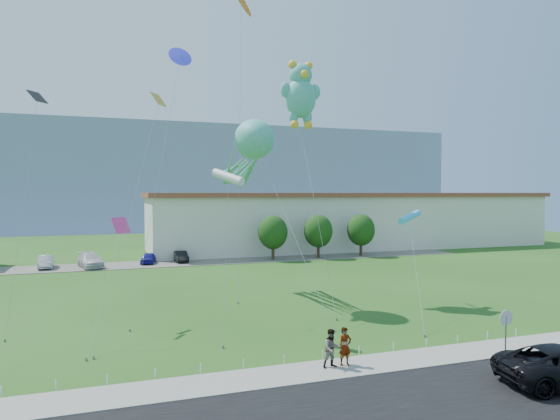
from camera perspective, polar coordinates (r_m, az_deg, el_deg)
The scene contains 25 objects.
ground at distance 26.42m, azimuth 1.63°, elevation -16.14°, with size 160.00×160.00×0.00m, color #214D15.
sidewalk at distance 23.99m, azimuth 4.06°, elevation -17.94°, with size 80.00×2.50×0.10m, color gray.
parking_strip at distance 59.73m, azimuth -10.32°, elevation -5.92°, with size 70.00×6.00×0.06m, color #59544C.
hill_ridge at distance 143.83m, azimuth -15.45°, elevation 3.63°, with size 160.00×50.00×25.00m, color gray.
warehouse at distance 76.07m, azimuth 8.34°, elevation -1.11°, with size 61.00×15.00×8.20m.
stop_sign at distance 27.36m, azimuth 24.40°, elevation -11.62°, with size 0.80×0.07×2.50m.
rope_fence at distance 25.19m, azimuth 2.72°, elevation -16.46°, with size 26.05×0.05×0.50m.
tree_near at distance 60.70m, azimuth -0.81°, elevation -2.57°, with size 3.60×3.60×5.47m.
tree_mid at distance 62.82m, azimuth 4.40°, elevation -2.42°, with size 3.60×3.60×5.47m.
tree_far at distance 65.42m, azimuth 9.24°, elevation -2.27°, with size 3.60×3.60×5.47m.
pedestrian_left at distance 24.51m, azimuth 7.45°, elevation -15.18°, with size 0.65×0.43×1.79m, color gray.
pedestrian_right at distance 24.14m, azimuth 5.95°, elevation -15.45°, with size 0.87×0.68×1.79m, color gray.
parked_car_silver at distance 59.84m, azimuth -25.19°, elevation -5.38°, with size 1.44×4.13×1.36m, color #ABABB1.
parked_car_white at distance 58.72m, azimuth -20.87°, elevation -5.37°, with size 2.14×5.27×1.53m, color silver.
parked_car_blue at distance 59.78m, azimuth -14.84°, elevation -5.33°, with size 1.44×3.58×1.22m, color navy.
parked_car_black at distance 60.24m, azimuth -11.25°, elevation -5.22°, with size 1.34×3.84×1.26m, color black.
octopus_kite at distance 37.72m, azimuth -3.51°, elevation 6.75°, with size 3.95×15.51×13.55m.
teddy_bear_kite at distance 40.17m, azimuth 2.37°, elevation 13.21°, with size 3.32×9.02×18.54m.
small_kite_orange at distance 46.27m, azimuth -4.47°, elevation 22.05°, with size 3.00×7.40×25.57m.
small_kite_white at distance 28.95m, azimuth -5.95°, elevation 3.63°, with size 1.21×3.80×9.56m.
small_kite_pink at distance 32.04m, azimuth -18.01°, elevation -2.84°, with size 2.52×7.43×6.61m.
small_kite_cyan at distance 38.03m, azimuth 14.59°, elevation -0.88°, with size 4.45×9.08×6.85m.
small_kite_yellow at distance 34.14m, azimuth -14.45°, elevation 9.23°, with size 4.77×9.68×15.00m.
small_kite_black at distance 35.85m, azimuth -26.32°, elevation 8.82°, with size 1.87×6.08×14.89m.
small_kite_blue at distance 39.99m, azimuth -11.45°, elevation 16.26°, with size 5.11×8.82×19.28m.
Camera 1 is at (-8.83, -23.50, 8.23)m, focal length 32.00 mm.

